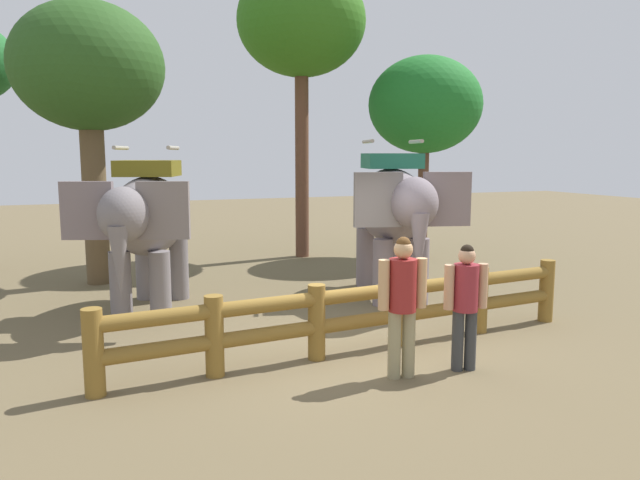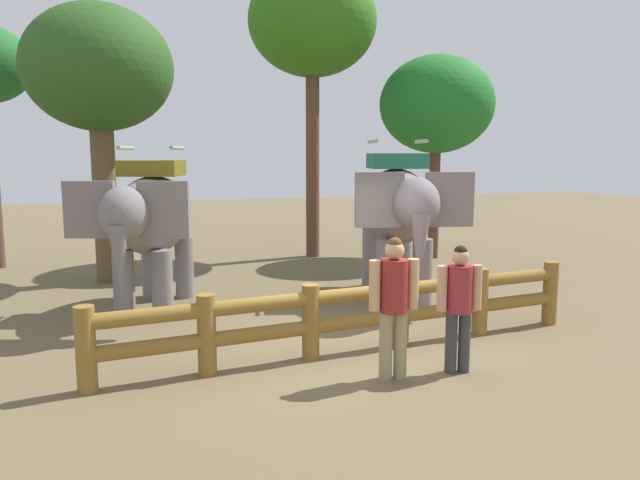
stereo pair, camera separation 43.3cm
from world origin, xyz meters
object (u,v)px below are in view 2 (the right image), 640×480
Objects in this scene: log_fence at (357,311)px; tree_far_right at (99,72)px; tourist_man_in_blue at (394,298)px; tourist_woman_in_black at (459,300)px; elephant_near_left at (151,219)px; tree_far_left at (437,105)px; elephant_center at (398,210)px; tree_deep_back at (312,24)px.

log_fence is 8.19m from tree_far_right.
log_fence is 1.18m from tourist_man_in_blue.
elephant_near_left is at bearing 128.05° from tourist_woman_in_black.
elephant_near_left is 0.65× the size of tree_far_left.
log_fence is 9.10m from tree_far_left.
log_fence is 1.24× the size of tree_far_right.
tourist_man_in_blue reaches higher than log_fence.
tree_deep_back is (-0.05, 5.20, 4.48)m from elephant_center.
tree_far_right is at bearing 147.01° from elephant_center.
tourist_man_in_blue is 0.23× the size of tree_deep_back.
tree_far_right reaches higher than tree_far_left.
log_fence is at bearing -52.16° from elephant_near_left.
tree_far_left is 0.91× the size of tree_far_right.
tourist_man_in_blue is 9.78m from tree_far_left.
elephant_near_left is at bearing -75.01° from tree_far_right.
tree_deep_back is (1.02, 9.17, 5.25)m from tourist_woman_in_black.
elephant_center reaches higher than elephant_near_left.
tourist_woman_in_black is at bearing -96.35° from tree_deep_back.
tree_far_left is at bearing 57.67° from tourist_man_in_blue.
tourist_woman_in_black is 0.28× the size of tree_far_right.
log_fence is 0.96× the size of tree_deep_back.
tourist_man_in_blue is (2.64, -4.45, -0.62)m from elephant_near_left.
tree_deep_back is at bearing 90.56° from elephant_center.
log_fence is at bearing -61.71° from tree_far_right.
log_fence is at bearing 91.85° from tourist_man_in_blue.
tourist_man_in_blue is (0.04, -1.09, 0.44)m from log_fence.
tourist_woman_in_black reaches higher than log_fence.
tree_far_left is at bearing -22.36° from tree_deep_back.
tree_deep_back is (5.35, 1.69, 1.68)m from tree_far_right.
tree_deep_back reaches higher than tree_far_left.
elephant_near_left is 7.95m from tree_deep_back.
tree_far_left is at bearing 52.67° from elephant_center.
elephant_near_left is at bearing -155.95° from tree_far_left.
elephant_center is 0.62× the size of tree_far_right.
tree_deep_back reaches higher than tree_far_right.
log_fence is 2.01× the size of elephant_center.
tourist_woman_in_black is 0.22× the size of tree_deep_back.
elephant_center is 4.43m from tourist_man_in_blue.
tree_deep_back is (1.91, 9.11, 5.18)m from tourist_man_in_blue.
tree_deep_back is at bearing 78.14° from tourist_man_in_blue.
tree_far_left is at bearing 53.48° from log_fence.
tree_far_right is 5.86m from tree_deep_back.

